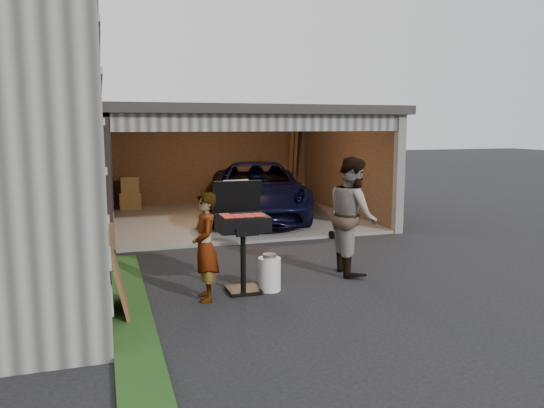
{
  "coord_description": "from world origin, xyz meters",
  "views": [
    {
      "loc": [
        -2.53,
        -7.0,
        2.46
      ],
      "look_at": [
        0.17,
        1.41,
        1.15
      ],
      "focal_mm": 35.0,
      "sensor_mm": 36.0,
      "label": 1
    }
  ],
  "objects_px": {
    "bbq_grill": "(242,227)",
    "hand_truck": "(340,229)",
    "woman": "(205,247)",
    "plywood_panel": "(118,275)",
    "propane_tank": "(269,274)",
    "man": "(353,215)",
    "minivan": "(257,192)"
  },
  "relations": [
    {
      "from": "bbq_grill",
      "to": "hand_truck",
      "type": "relative_size",
      "value": 1.56
    },
    {
      "from": "woman",
      "to": "plywood_panel",
      "type": "bearing_deg",
      "value": -74.69
    },
    {
      "from": "woman",
      "to": "propane_tank",
      "type": "distance_m",
      "value": 1.12
    },
    {
      "from": "man",
      "to": "hand_truck",
      "type": "relative_size",
      "value": 1.86
    },
    {
      "from": "propane_tank",
      "to": "bbq_grill",
      "type": "bearing_deg",
      "value": 167.26
    },
    {
      "from": "propane_tank",
      "to": "plywood_panel",
      "type": "distance_m",
      "value": 2.25
    },
    {
      "from": "minivan",
      "to": "hand_truck",
      "type": "bearing_deg",
      "value": -55.76
    },
    {
      "from": "minivan",
      "to": "hand_truck",
      "type": "relative_size",
      "value": 4.94
    },
    {
      "from": "bbq_grill",
      "to": "hand_truck",
      "type": "bearing_deg",
      "value": 45.15
    },
    {
      "from": "man",
      "to": "hand_truck",
      "type": "height_order",
      "value": "man"
    },
    {
      "from": "bbq_grill",
      "to": "man",
      "type": "bearing_deg",
      "value": 12.0
    },
    {
      "from": "bbq_grill",
      "to": "plywood_panel",
      "type": "xyz_separation_m",
      "value": [
        -1.8,
        -0.48,
        -0.44
      ]
    },
    {
      "from": "woman",
      "to": "propane_tank",
      "type": "xyz_separation_m",
      "value": [
        0.99,
        0.14,
        -0.52
      ]
    },
    {
      "from": "minivan",
      "to": "plywood_panel",
      "type": "distance_m",
      "value": 7.31
    },
    {
      "from": "bbq_grill",
      "to": "plywood_panel",
      "type": "bearing_deg",
      "value": -164.95
    },
    {
      "from": "woman",
      "to": "man",
      "type": "bearing_deg",
      "value": 107.21
    },
    {
      "from": "man",
      "to": "woman",
      "type": "bearing_deg",
      "value": 111.52
    },
    {
      "from": "propane_tank",
      "to": "plywood_panel",
      "type": "height_order",
      "value": "plywood_panel"
    },
    {
      "from": "bbq_grill",
      "to": "plywood_panel",
      "type": "relative_size",
      "value": 1.51
    },
    {
      "from": "hand_truck",
      "to": "woman",
      "type": "bearing_deg",
      "value": -157.54
    },
    {
      "from": "propane_tank",
      "to": "hand_truck",
      "type": "height_order",
      "value": "hand_truck"
    },
    {
      "from": "woman",
      "to": "bbq_grill",
      "type": "distance_m",
      "value": 0.67
    },
    {
      "from": "minivan",
      "to": "propane_tank",
      "type": "bearing_deg",
      "value": -91.73
    },
    {
      "from": "man",
      "to": "plywood_panel",
      "type": "height_order",
      "value": "man"
    },
    {
      "from": "bbq_grill",
      "to": "woman",
      "type": "bearing_deg",
      "value": -159.33
    },
    {
      "from": "minivan",
      "to": "woman",
      "type": "relative_size",
      "value": 3.37
    },
    {
      "from": "woman",
      "to": "plywood_panel",
      "type": "relative_size",
      "value": 1.42
    },
    {
      "from": "bbq_grill",
      "to": "propane_tank",
      "type": "height_order",
      "value": "bbq_grill"
    },
    {
      "from": "man",
      "to": "bbq_grill",
      "type": "xyz_separation_m",
      "value": [
        -2.01,
        -0.43,
        -0.0
      ]
    },
    {
      "from": "woman",
      "to": "plywood_panel",
      "type": "xyz_separation_m",
      "value": [
        -1.21,
        -0.26,
        -0.23
      ]
    },
    {
      "from": "woman",
      "to": "propane_tank",
      "type": "height_order",
      "value": "woman"
    },
    {
      "from": "propane_tank",
      "to": "minivan",
      "type": "bearing_deg",
      "value": 75.52
    }
  ]
}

